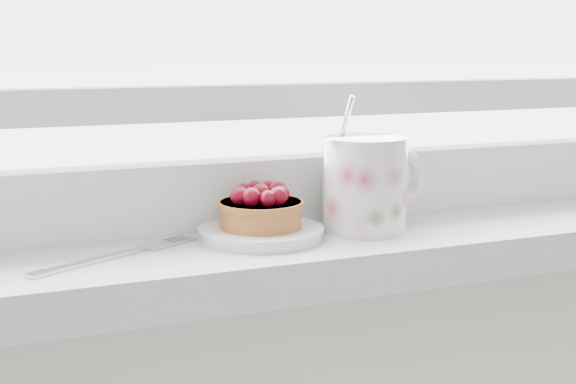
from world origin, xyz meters
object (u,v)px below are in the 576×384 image
saucer (261,233)px  raspberry_tart (261,208)px  fork (115,255)px  floral_mug (367,182)px

saucer → raspberry_tart: 0.03m
raspberry_tart → fork: bearing=-175.1°
floral_mug → raspberry_tart: bearing=176.7°
floral_mug → saucer: bearing=176.8°
fork → saucer: bearing=4.8°
saucer → floral_mug: (0.11, -0.01, 0.04)m
raspberry_tart → floral_mug: bearing=-3.3°
saucer → fork: saucer is taller
raspberry_tart → fork: (-0.15, -0.01, -0.03)m
saucer → raspberry_tart: raspberry_tart is taller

